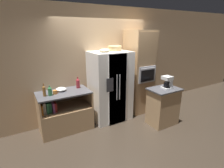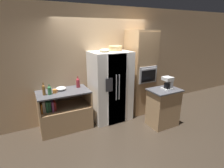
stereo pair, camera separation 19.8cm
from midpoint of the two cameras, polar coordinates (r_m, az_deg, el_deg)
ground_plane at (r=4.70m, az=0.97°, el=-11.04°), size 20.00×20.00×0.00m
wall_back at (r=4.60m, az=-1.55°, el=6.91°), size 12.00×0.06×2.80m
counter_left at (r=4.25m, az=-13.92°, el=-9.71°), size 1.14×0.66×0.91m
refrigerator at (r=4.38m, az=0.75°, el=-0.79°), size 0.96×0.77×1.74m
wall_oven at (r=4.83m, az=10.34°, el=3.72°), size 0.65×0.72×2.23m
island_counter at (r=4.41m, az=17.59°, el=-7.28°), size 0.73×0.52×0.91m
wicker_basket at (r=4.36m, az=2.49°, el=11.67°), size 0.33×0.33×0.12m
fruit_bowl at (r=4.11m, az=-0.99°, el=10.98°), size 0.26×0.26×0.08m
bottle_tall at (r=3.89m, az=-20.03°, el=-1.77°), size 0.06×0.06×0.28m
bottle_short at (r=3.89m, az=-18.38°, el=-1.84°), size 0.08×0.08×0.22m
bottle_wide at (r=4.20m, az=-9.73°, el=0.50°), size 0.09×0.09×0.27m
mug at (r=3.97m, az=-16.84°, el=-2.26°), size 0.12×0.09×0.08m
mixing_bowl at (r=4.11m, az=-15.01°, el=-1.41°), size 0.23×0.23×0.08m
coffee_maker at (r=4.26m, az=19.13°, el=0.48°), size 0.21×0.20×0.29m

